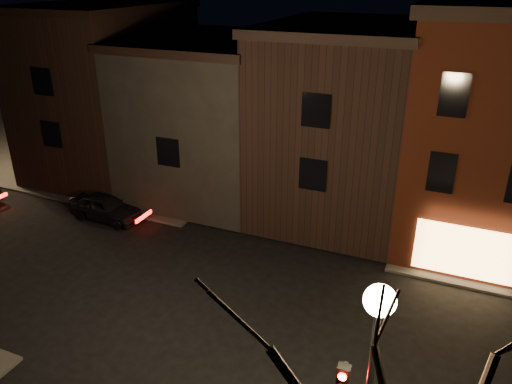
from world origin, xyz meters
TOP-DOWN VIEW (x-y plane):
  - ground at (0.00, 0.00)m, footprint 120.00×120.00m
  - sidewalk_far_left at (-20.00, 20.00)m, footprint 30.00×30.00m
  - corner_building at (8.00, 9.47)m, footprint 6.50×8.50m
  - row_building_a at (1.50, 10.50)m, footprint 7.30×10.30m
  - row_building_b at (-5.75, 10.50)m, footprint 7.80×10.30m
  - row_building_c at (-13.00, 10.50)m, footprint 7.30×10.30m
  - street_lamp_near at (6.20, -6.00)m, footprint 0.60×0.60m
  - parked_car_a at (-9.02, 4.33)m, footprint 3.95×1.73m

SIDE VIEW (x-z plane):
  - ground at x=0.00m, z-range 0.00..0.00m
  - sidewalk_far_left at x=-20.00m, z-range 0.00..0.12m
  - parked_car_a at x=-9.02m, z-range 0.00..1.33m
  - row_building_b at x=-5.75m, z-range 0.13..8.53m
  - row_building_a at x=1.50m, z-range 0.13..9.53m
  - row_building_c at x=-13.00m, z-range 0.13..10.03m
  - street_lamp_near at x=6.20m, z-range 1.94..8.42m
  - corner_building at x=8.00m, z-range 0.15..10.65m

